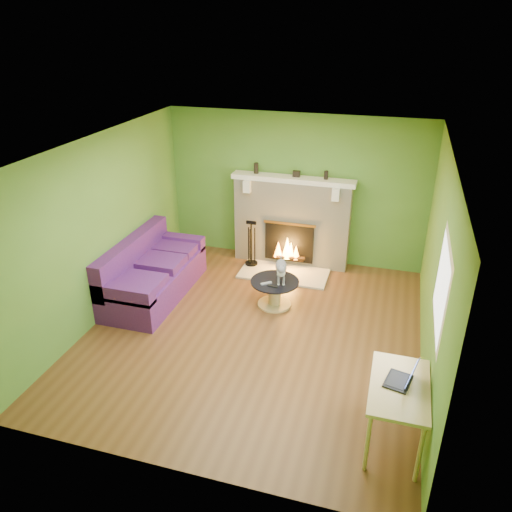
{
  "coord_description": "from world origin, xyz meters",
  "views": [
    {
      "loc": [
        1.68,
        -5.62,
        4.01
      ],
      "look_at": [
        -0.09,
        0.4,
        0.98
      ],
      "focal_mm": 35.0,
      "sensor_mm": 36.0,
      "label": 1
    }
  ],
  "objects_px": {
    "desk": "(399,392)",
    "cat": "(281,269)",
    "sofa": "(151,274)",
    "coffee_table": "(275,291)"
  },
  "relations": [
    {
      "from": "sofa",
      "to": "coffee_table",
      "type": "bearing_deg",
      "value": 6.31
    },
    {
      "from": "desk",
      "to": "coffee_table",
      "type": "bearing_deg",
      "value": 128.98
    },
    {
      "from": "cat",
      "to": "desk",
      "type": "bearing_deg",
      "value": -67.44
    },
    {
      "from": "desk",
      "to": "cat",
      "type": "height_order",
      "value": "cat"
    },
    {
      "from": "sofa",
      "to": "coffee_table",
      "type": "relative_size",
      "value": 2.8
    },
    {
      "from": "sofa",
      "to": "cat",
      "type": "relative_size",
      "value": 3.43
    },
    {
      "from": "coffee_table",
      "to": "cat",
      "type": "distance_m",
      "value": 0.37
    },
    {
      "from": "coffee_table",
      "to": "cat",
      "type": "height_order",
      "value": "cat"
    },
    {
      "from": "desk",
      "to": "cat",
      "type": "bearing_deg",
      "value": 127.16
    },
    {
      "from": "cat",
      "to": "sofa",
      "type": "bearing_deg",
      "value": 172.86
    }
  ]
}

